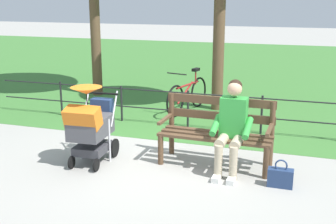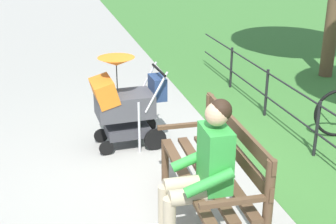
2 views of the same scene
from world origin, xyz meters
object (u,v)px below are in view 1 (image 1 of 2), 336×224
object	(u,v)px
park_bench	(217,129)
bicycle	(188,95)
stroller	(90,124)
handbag	(280,177)
person_on_bench	(232,124)

from	to	relation	value
park_bench	bicycle	xyz separation A→B (m)	(1.18, -2.66, -0.16)
park_bench	bicycle	bearing A→B (deg)	-66.20
park_bench	stroller	bearing A→B (deg)	17.94
handbag	bicycle	size ratio (longest dim) A/B	0.23
stroller	bicycle	distance (m)	3.28
handbag	bicycle	distance (m)	3.85
park_bench	person_on_bench	xyz separation A→B (m)	(-0.25, 0.22, 0.15)
person_on_bench	bicycle	bearing A→B (deg)	-63.81
person_on_bench	stroller	bearing A→B (deg)	9.69
person_on_bench	bicycle	world-z (taller)	person_on_bench
handbag	bicycle	xyz separation A→B (m)	(2.12, -3.21, 0.24)
person_on_bench	handbag	distance (m)	0.95
park_bench	stroller	size ratio (longest dim) A/B	1.40
park_bench	person_on_bench	size ratio (longest dim) A/B	1.27
park_bench	stroller	distance (m)	1.82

